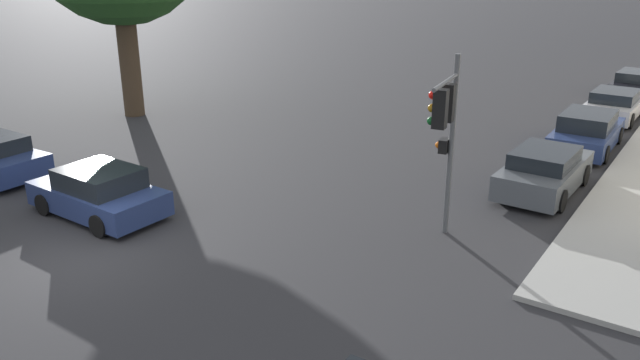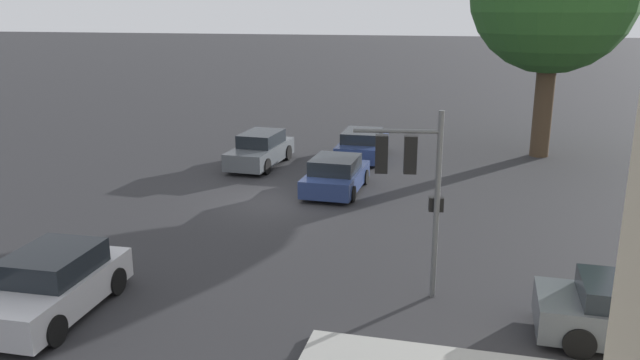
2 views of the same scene
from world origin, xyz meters
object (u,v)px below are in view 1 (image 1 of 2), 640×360
Objects in this scene: traffic_signal at (445,120)px; parked_car_1 at (587,132)px; parked_car_0 at (544,171)px; parked_car_3 at (635,83)px; crossing_car_2 at (99,193)px; parked_car_2 at (614,105)px.

traffic_signal reaches higher than parked_car_1.
parked_car_0 is at bearing -112.42° from traffic_signal.
parked_car_3 is (1.17, 22.04, -2.60)m from traffic_signal.
crossing_car_2 is at bearing 161.16° from parked_car_3.
parked_car_2 is at bearing -177.31° from parked_car_3.
parked_car_1 is 5.44m from parked_car_2.
parked_car_1 is (0.06, 5.42, 0.01)m from parked_car_0.
parked_car_0 reaches higher than parked_car_2.
crossing_car_2 is 0.92× the size of parked_car_3.
parked_car_1 is (1.29, 10.49, -2.52)m from traffic_signal.
parked_car_2 is at bearing -115.25° from crossing_car_2.
traffic_signal is 1.08× the size of parked_car_0.
parked_car_1 is at bearing -177.61° from parked_car_3.
crossing_car_2 is at bearing 14.61° from traffic_signal.
parked_car_0 is 0.93× the size of parked_car_1.
traffic_signal is at bearing 178.76° from parked_car_3.
traffic_signal is 1.00× the size of parked_car_1.
parked_car_1 is at bearing 0.33° from parked_car_0.
parked_car_1 is at bearing -178.89° from parked_car_2.
parked_car_2 is (0.04, 10.86, -0.04)m from parked_car_0.
parked_car_1 is at bearing -105.80° from traffic_signal.
parked_car_1 is 1.05× the size of parked_car_3.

